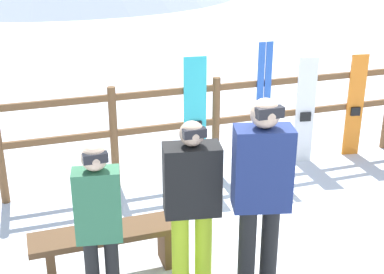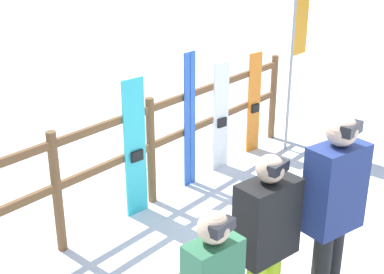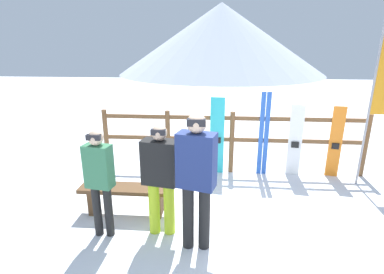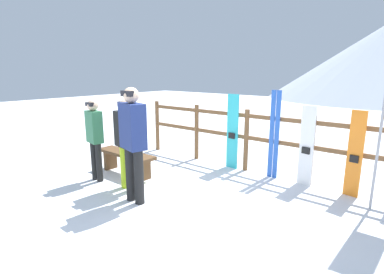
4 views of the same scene
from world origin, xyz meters
TOP-DOWN VIEW (x-y plane):
  - ground_plane at (0.00, 0.00)m, footprint 40.00×40.00m
  - fence at (0.00, 2.18)m, footprint 5.43×0.10m
  - bench at (-1.73, 0.40)m, footprint 1.43×0.36m
  - person_black at (-1.08, -0.06)m, footprint 0.52×0.35m
  - person_navy at (-0.57, -0.34)m, footprint 0.52×0.37m
  - person_plaid_green at (-1.88, -0.18)m, footprint 0.39×0.26m
  - snowboard_cyan at (-0.31, 2.12)m, footprint 0.29×0.08m
  - ski_pair_blue at (0.63, 2.12)m, footprint 0.20×0.02m
  - snowboard_white at (1.26, 2.12)m, footprint 0.27×0.09m
  - snowboard_orange at (2.05, 2.12)m, footprint 0.24×0.08m

SIDE VIEW (x-z plane):
  - ground_plane at x=0.00m, z-range 0.00..0.00m
  - bench at x=-1.73m, z-range 0.11..0.58m
  - snowboard_orange at x=2.05m, z-range 0.00..1.45m
  - snowboard_white at x=1.26m, z-range 0.00..1.47m
  - fence at x=0.00m, z-range 0.12..1.41m
  - snowboard_cyan at x=-0.31m, z-range 0.00..1.59m
  - ski_pair_blue at x=0.63m, z-range 0.00..1.72m
  - person_plaid_green at x=-1.88m, z-range 0.14..1.69m
  - person_black at x=-1.08m, z-range 0.11..1.72m
  - person_navy at x=-0.57m, z-range 0.15..1.98m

